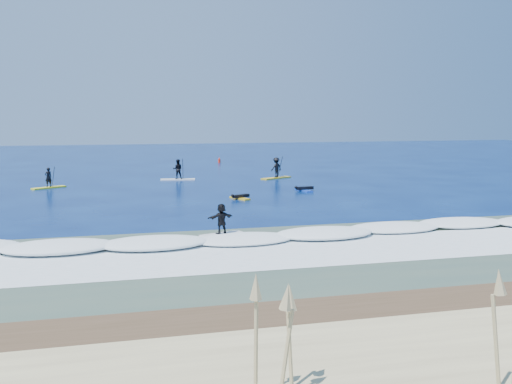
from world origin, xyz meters
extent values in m
plane|color=#031341|center=(0.00, 0.00, 0.00)|extent=(160.00, 160.00, 0.00)
cube|color=#43321F|center=(0.00, -21.50, 0.00)|extent=(90.00, 5.00, 0.08)
cube|color=#3A4F40|center=(0.00, -14.00, 0.01)|extent=(90.00, 13.00, 0.01)
cube|color=white|center=(0.00, -10.00, 0.00)|extent=(40.00, 6.00, 0.30)
cube|color=silver|center=(0.00, -13.00, 0.00)|extent=(34.00, 5.00, 0.02)
cube|color=yellow|center=(-13.68, 12.04, 0.04)|extent=(2.61, 2.06, 0.09)
imported|color=black|center=(-13.68, 12.04, 0.86)|extent=(0.67, 0.62, 1.55)
cylinder|color=black|center=(-13.34, 12.26, 0.81)|extent=(0.38, 0.54, 1.80)
cube|color=black|center=(-13.34, 12.26, -0.04)|extent=(0.11, 0.03, 0.27)
cube|color=white|center=(-3.12, 15.31, 0.05)|extent=(3.11, 1.17, 0.10)
imported|color=black|center=(-3.12, 15.31, 0.97)|extent=(0.93, 0.77, 1.75)
cylinder|color=black|center=(-2.67, 15.25, 0.91)|extent=(0.14, 0.70, 2.03)
cube|color=black|center=(-2.67, 15.25, -0.05)|extent=(0.12, 0.03, 0.30)
cube|color=gold|center=(5.75, 14.40, 0.05)|extent=(3.16, 2.20, 0.11)
imported|color=black|center=(5.75, 14.40, 1.02)|extent=(1.36, 1.15, 1.82)
cylinder|color=black|center=(6.16, 14.63, 0.95)|extent=(0.39, 0.66, 2.12)
cube|color=black|center=(6.16, 14.63, -0.05)|extent=(0.13, 0.03, 0.32)
cube|color=yellow|center=(-0.25, 2.64, 0.04)|extent=(1.19, 1.87, 0.09)
cube|color=black|center=(-0.17, 2.68, 0.19)|extent=(1.29, 0.82, 0.21)
sphere|color=black|center=(-0.82, 2.39, 0.28)|extent=(0.21, 0.21, 0.21)
cube|color=blue|center=(5.41, 5.61, 0.05)|extent=(0.85, 2.02, 0.09)
cube|color=black|center=(5.50, 5.63, 0.21)|extent=(1.40, 0.58, 0.22)
sphere|color=black|center=(4.74, 5.50, 0.30)|extent=(0.22, 0.22, 0.22)
cube|color=silver|center=(-3.82, -9.60, 0.21)|extent=(2.18, 1.26, 0.11)
imported|color=black|center=(-3.82, -9.60, 0.97)|extent=(1.38, 0.84, 1.42)
cylinder|color=red|center=(3.73, 32.26, 0.24)|extent=(0.30, 0.30, 0.48)
cone|color=red|center=(3.73, 32.26, 0.59)|extent=(0.21, 0.21, 0.23)
camera|label=1|loc=(-8.59, -35.35, 5.75)|focal=40.00mm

